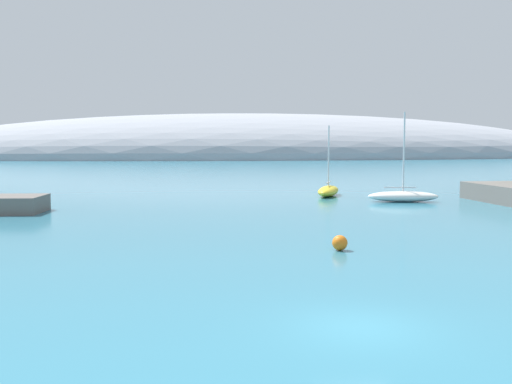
# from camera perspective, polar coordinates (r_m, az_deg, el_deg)

# --- Properties ---
(water) EXTENTS (600.00, 600.00, 0.00)m
(water) POSITION_cam_1_polar(r_m,az_deg,el_deg) (18.99, 9.95, -12.57)
(water) COLOR teal
(water) RESTS_ON ground
(distant_ridge) EXTENTS (263.10, 88.78, 32.57)m
(distant_ridge) POSITION_cam_1_polar(r_m,az_deg,el_deg) (226.06, 0.21, 3.35)
(distant_ridge) COLOR #999EA8
(distant_ridge) RESTS_ON ground
(sailboat_yellow_near_shore) EXTENTS (4.45, 6.74, 7.36)m
(sailboat_yellow_near_shore) POSITION_cam_1_polar(r_m,az_deg,el_deg) (63.00, 6.91, 0.14)
(sailboat_yellow_near_shore) COLOR yellow
(sailboat_yellow_near_shore) RESTS_ON water
(sailboat_white_mid_mooring) EXTENTS (6.88, 3.31, 8.47)m
(sailboat_white_mid_mooring) POSITION_cam_1_polar(r_m,az_deg,el_deg) (58.16, 13.84, -0.36)
(sailboat_white_mid_mooring) COLOR white
(sailboat_white_mid_mooring) RESTS_ON water
(mooring_buoy_orange) EXTENTS (0.81, 0.81, 0.81)m
(mooring_buoy_orange) POSITION_cam_1_polar(r_m,az_deg,el_deg) (31.53, 8.00, -4.82)
(mooring_buoy_orange) COLOR orange
(mooring_buoy_orange) RESTS_ON water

